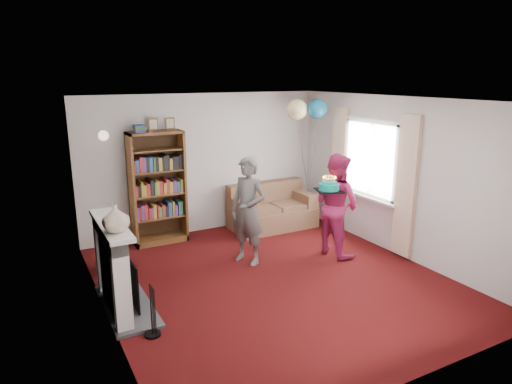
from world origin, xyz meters
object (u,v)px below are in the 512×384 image
bookcase (157,189)px  sofa (271,210)px  person_striped (248,211)px  person_magenta (336,205)px  birthday_cake (329,187)px

bookcase → sofa: 2.21m
person_striped → person_magenta: size_ratio=1.01×
person_striped → person_magenta: person_striped is taller
person_striped → birthday_cake: 1.28m
sofa → birthday_cake: (-0.02, -1.78, 0.85)m
bookcase → birthday_cake: bearing=-44.2°
bookcase → person_magenta: bearing=-39.0°
birthday_cake → person_striped: bearing=157.3°
bookcase → sofa: size_ratio=1.36×
bookcase → person_magenta: size_ratio=1.30×
person_magenta → birthday_cake: person_magenta is taller
bookcase → person_magenta: (2.34, -1.89, -0.12)m
bookcase → birthday_cake: 2.91m
sofa → person_magenta: bearing=-82.4°
sofa → birthday_cake: bearing=-91.1°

